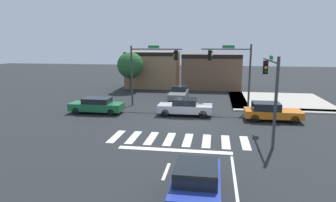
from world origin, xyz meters
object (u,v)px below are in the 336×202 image
(traffic_signal_northeast, at_px, (233,65))
(traffic_signal_northwest, at_px, (150,64))
(traffic_signal_southeast, at_px, (271,81))
(car_green, at_px, (97,105))
(car_gray, at_px, (179,93))
(car_silver, at_px, (185,107))
(car_blue, at_px, (196,182))
(roadside_tree, at_px, (130,65))
(car_orange, at_px, (271,112))

(traffic_signal_northeast, height_order, traffic_signal_northwest, traffic_signal_northeast)
(traffic_signal_southeast, distance_m, car_green, 15.19)
(traffic_signal_northwest, distance_m, car_gray, 5.74)
(car_silver, bearing_deg, car_blue, -82.40)
(car_green, bearing_deg, roadside_tree, 91.50)
(car_silver, distance_m, car_green, 7.93)
(car_silver, bearing_deg, car_green, -177.10)
(car_silver, distance_m, car_orange, 7.10)
(traffic_signal_northeast, xyz_separation_m, car_blue, (-2.17, -17.15, -3.40))
(car_silver, height_order, car_gray, car_silver)
(car_gray, bearing_deg, car_silver, 11.07)
(traffic_signal_northwest, bearing_deg, traffic_signal_southeast, -42.17)
(traffic_signal_northeast, distance_m, car_orange, 5.82)
(traffic_signal_northwest, bearing_deg, car_gray, 59.35)
(car_gray, bearing_deg, traffic_signal_northeast, 51.51)
(car_blue, bearing_deg, traffic_signal_northeast, -7.20)
(car_silver, distance_m, car_gray, 7.45)
(traffic_signal_southeast, relative_size, car_green, 1.16)
(traffic_signal_southeast, xyz_separation_m, car_gray, (-7.47, 12.83, -3.13))
(traffic_signal_northwest, xyz_separation_m, car_blue, (5.66, -17.57, -3.38))
(traffic_signal_northwest, distance_m, car_orange, 12.05)
(traffic_signal_northeast, bearing_deg, car_blue, 82.80)
(car_silver, xyz_separation_m, roadside_tree, (-8.24, 11.80, 2.64))
(traffic_signal_northeast, relative_size, car_orange, 1.36)
(traffic_signal_northwest, distance_m, car_green, 6.59)
(traffic_signal_southeast, height_order, car_orange, traffic_signal_southeast)
(car_blue, distance_m, car_orange, 14.50)
(traffic_signal_northeast, distance_m, car_silver, 6.09)
(roadside_tree, bearing_deg, car_gray, -33.40)
(traffic_signal_southeast, bearing_deg, car_gray, 30.23)
(traffic_signal_southeast, height_order, car_silver, traffic_signal_southeast)
(traffic_signal_southeast, height_order, car_gray, traffic_signal_southeast)
(car_orange, bearing_deg, traffic_signal_northwest, 159.60)
(traffic_signal_southeast, distance_m, car_blue, 10.10)
(traffic_signal_northwest, bearing_deg, car_green, -137.75)
(car_silver, distance_m, roadside_tree, 14.64)
(traffic_signal_northwest, bearing_deg, car_orange, -20.40)
(traffic_signal_northwest, bearing_deg, car_silver, -41.83)
(car_green, height_order, roadside_tree, roadside_tree)
(traffic_signal_northwest, height_order, car_gray, traffic_signal_northwest)
(traffic_signal_northwest, bearing_deg, car_blue, -72.14)
(car_blue, bearing_deg, roadside_tree, 21.30)
(car_blue, relative_size, car_orange, 0.92)
(car_orange, relative_size, roadside_tree, 0.88)
(traffic_signal_northwest, height_order, roadside_tree, traffic_signal_northwest)
(traffic_signal_northwest, bearing_deg, roadside_tree, 117.95)
(traffic_signal_northeast, bearing_deg, roadside_tree, -35.75)
(car_orange, xyz_separation_m, car_green, (-14.99, 0.26, -0.03))
(traffic_signal_northeast, bearing_deg, car_green, 15.61)
(car_blue, relative_size, car_green, 0.87)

